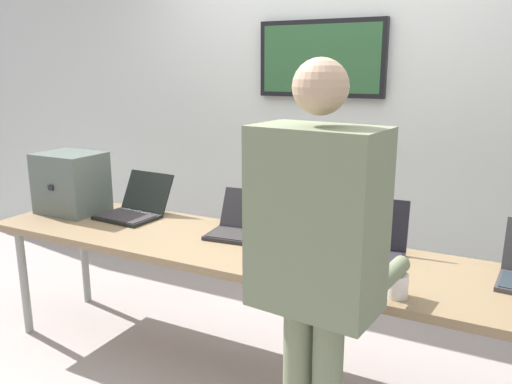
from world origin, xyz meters
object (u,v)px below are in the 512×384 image
equipment_box (71,183)px  laptop_station_1 (240,225)px  laptop_station_0 (135,207)px  laptop_station_2 (370,244)px  coffee_mug (397,285)px  workbench (251,255)px  person (317,252)px

equipment_box → laptop_station_1: (1.17, 0.09, -0.14)m
laptop_station_0 → laptop_station_2: size_ratio=1.12×
laptop_station_2 → coffee_mug: laptop_station_2 is taller
laptop_station_1 → coffee_mug: 1.03m
workbench → coffee_mug: 0.84m
laptop_station_0 → person: 1.71m
laptop_station_1 → laptop_station_2: size_ratio=1.01×
laptop_station_0 → laptop_station_2: (1.49, -0.02, 0.00)m
coffee_mug → workbench: bearing=162.6°
equipment_box → coffee_mug: size_ratio=4.01×
equipment_box → laptop_station_1: 1.18m
laptop_station_0 → laptop_station_1: bearing=-0.8°
workbench → equipment_box: equipment_box is taller
equipment_box → laptop_station_1: size_ratio=1.08×
laptop_station_0 → laptop_station_1: size_ratio=1.11×
laptop_station_1 → coffee_mug: size_ratio=3.73×
equipment_box → person: person is taller
coffee_mug → person: bearing=-119.3°
laptop_station_0 → person: size_ratio=0.24×
laptop_station_2 → person: (0.01, -0.77, 0.22)m
laptop_station_1 → coffee_mug: (0.95, -0.41, -0.00)m
workbench → equipment_box: size_ratio=8.13×
laptop_station_0 → coffee_mug: laptop_station_0 is taller
equipment_box → person: (1.92, -0.68, 0.09)m
workbench → laptop_station_0: size_ratio=7.86×
person → workbench: bearing=133.6°
laptop_station_2 → laptop_station_0: bearing=179.4°
equipment_box → laptop_station_2: equipment_box is taller
laptop_station_0 → person: bearing=-27.7°
laptop_station_2 → laptop_station_1: bearing=179.6°
laptop_station_1 → equipment_box: bearing=-175.4°
laptop_station_2 → coffee_mug: (0.22, -0.40, -0.01)m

